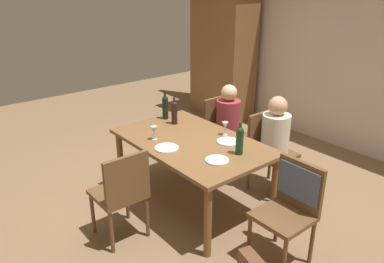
{
  "coord_description": "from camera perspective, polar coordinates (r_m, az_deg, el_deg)",
  "views": [
    {
      "loc": [
        2.82,
        -2.3,
        2.34
      ],
      "look_at": [
        0.0,
        0.0,
        0.86
      ],
      "focal_mm": 35.49,
      "sensor_mm": 36.0,
      "label": 1
    }
  ],
  "objects": [
    {
      "name": "wine_bottle_short_olive",
      "position": [
        3.64,
        7.18,
        -1.23
      ],
      "size": [
        0.07,
        0.07,
        0.32
      ],
      "color": "#19381E",
      "rests_on": "dining_table"
    },
    {
      "name": "dinner_plate_guest_left",
      "position": [
        3.94,
        5.46,
        -1.52
      ],
      "size": [
        0.24,
        0.24,
        0.01
      ],
      "primitive_type": "cylinder",
      "color": "white",
      "rests_on": "dining_table"
    },
    {
      "name": "chair_far_left",
      "position": [
        4.93,
        4.68,
        0.59
      ],
      "size": [
        0.44,
        0.44,
        0.92
      ],
      "rotation": [
        0.0,
        0.0,
        -1.57
      ],
      "color": "brown",
      "rests_on": "ground_plane"
    },
    {
      "name": "person_woman_host",
      "position": [
        4.35,
        12.63,
        -1.09
      ],
      "size": [
        0.36,
        0.31,
        1.15
      ],
      "rotation": [
        0.0,
        0.0,
        -1.57
      ],
      "color": "#33333D",
      "rests_on": "ground_plane"
    },
    {
      "name": "armoire_cabinet",
      "position": [
        6.72,
        4.64,
        11.42
      ],
      "size": [
        1.18,
        0.62,
        2.18
      ],
      "color": "brown",
      "rests_on": "ground_plane"
    },
    {
      "name": "chair_right_end",
      "position": [
        3.39,
        14.99,
        -9.66
      ],
      "size": [
        0.44,
        0.46,
        0.92
      ],
      "rotation": [
        0.0,
        0.0,
        3.14
      ],
      "color": "brown",
      "rests_on": "ground_plane"
    },
    {
      "name": "dinner_plate_guest_right",
      "position": [
        3.54,
        3.79,
        -4.32
      ],
      "size": [
        0.22,
        0.22,
        0.01
      ],
      "primitive_type": "cylinder",
      "color": "white",
      "rests_on": "dining_table"
    },
    {
      "name": "person_man_bearded",
      "position": [
        4.82,
        5.65,
        1.5
      ],
      "size": [
        0.35,
        0.3,
        1.12
      ],
      "rotation": [
        0.0,
        0.0,
        -1.57
      ],
      "color": "#33333D",
      "rests_on": "ground_plane"
    },
    {
      "name": "wine_bottle_tall_green",
      "position": [
        4.38,
        -2.67,
        2.97
      ],
      "size": [
        0.07,
        0.07,
        0.32
      ],
      "color": "black",
      "rests_on": "dining_table"
    },
    {
      "name": "wine_glass_centre",
      "position": [
        3.97,
        -5.73,
        0.21
      ],
      "size": [
        0.07,
        0.07,
        0.15
      ],
      "color": "silver",
      "rests_on": "dining_table"
    },
    {
      "name": "ground_plane",
      "position": [
        4.33,
        0.0,
        -10.56
      ],
      "size": [
        10.0,
        10.0,
        0.0
      ],
      "primitive_type": "plane",
      "color": "#846647"
    },
    {
      "name": "dinner_plate_host",
      "position": [
        3.79,
        -3.84,
        -2.47
      ],
      "size": [
        0.24,
        0.24,
        0.01
      ],
      "primitive_type": "cylinder",
      "color": "white",
      "rests_on": "dining_table"
    },
    {
      "name": "chair_far_right",
      "position": [
        4.46,
        11.36,
        -2.18
      ],
      "size": [
        0.44,
        0.44,
        0.92
      ],
      "rotation": [
        0.0,
        0.0,
        -1.57
      ],
      "color": "brown",
      "rests_on": "ground_plane"
    },
    {
      "name": "dining_table",
      "position": [
        4.01,
        0.0,
        -2.43
      ],
      "size": [
        1.68,
        1.04,
        0.76
      ],
      "color": "brown",
      "rests_on": "ground_plane"
    },
    {
      "name": "rear_room_partition",
      "position": [
        5.84,
        21.53,
        10.89
      ],
      "size": [
        6.4,
        0.12,
        2.7
      ],
      "primitive_type": "cube",
      "color": "beige",
      "rests_on": "ground_plane"
    },
    {
      "name": "wine_glass_near_left",
      "position": [
        4.09,
        5.0,
        0.87
      ],
      "size": [
        0.07,
        0.07,
        0.15
      ],
      "color": "silver",
      "rests_on": "dining_table"
    },
    {
      "name": "wine_bottle_dark_red",
      "position": [
        4.55,
        -4.04,
        3.78
      ],
      "size": [
        0.07,
        0.07,
        0.35
      ],
      "color": "black",
      "rests_on": "dining_table"
    },
    {
      "name": "chair_near",
      "position": [
        3.57,
        -10.47,
        -8.69
      ],
      "size": [
        0.44,
        0.44,
        0.92
      ],
      "rotation": [
        0.0,
        0.0,
        1.57
      ],
      "color": "brown",
      "rests_on": "ground_plane"
    }
  ]
}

